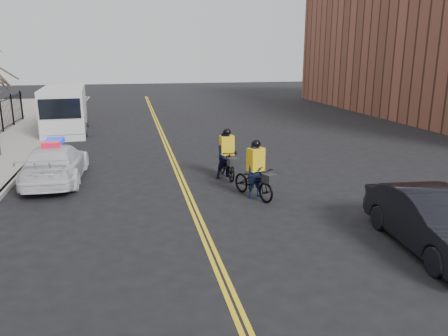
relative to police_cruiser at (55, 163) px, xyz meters
name	(u,v)px	position (x,y,z in m)	size (l,w,h in m)	color
ground	(203,230)	(4.47, -5.61, -0.70)	(120.00, 120.00, 0.00)	black
center_line_left	(171,160)	(4.39, 2.39, -0.69)	(0.10, 60.00, 0.01)	yellow
center_line_right	(175,160)	(4.55, 2.39, -0.69)	(0.10, 60.00, 0.01)	yellow
curb	(27,166)	(-1.53, 2.39, -0.62)	(0.20, 60.00, 0.15)	#989690
police_cruiser	(55,163)	(0.00, 0.00, 0.00)	(2.01, 4.78, 1.54)	white
dark_sedan	(433,221)	(9.60, -7.88, 0.02)	(1.51, 4.33, 1.43)	black
cargo_van	(65,111)	(-1.02, 10.58, 0.59)	(2.75, 6.42, 2.63)	silver
cyclist_near	(256,178)	(6.59, -3.24, -0.03)	(1.37, 2.06, 1.92)	black
cyclist_far	(227,159)	(6.18, -0.83, 0.05)	(0.90, 1.91, 1.89)	black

